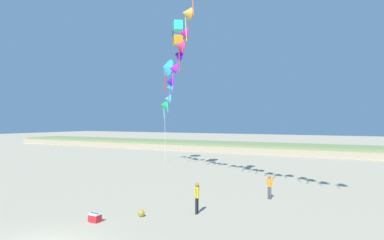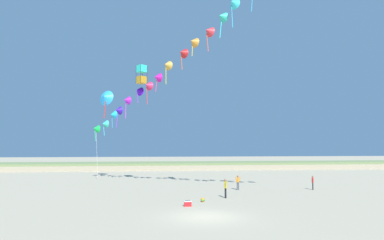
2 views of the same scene
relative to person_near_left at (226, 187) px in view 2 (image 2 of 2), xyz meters
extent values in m
plane|color=tan|center=(-3.02, -7.79, -0.99)|extent=(240.00, 240.00, 0.00)
cube|color=tan|center=(-3.02, 39.12, -0.54)|extent=(120.00, 10.70, 0.90)
cube|color=#7A8E56|center=(-3.02, 39.12, 0.04)|extent=(120.00, 9.09, 0.52)
cylinder|color=black|center=(0.01, -0.08, -0.56)|extent=(0.13, 0.13, 0.87)
cylinder|color=black|center=(-0.01, 0.08, -0.56)|extent=(0.13, 0.13, 0.87)
cylinder|color=yellow|center=(0.00, 0.00, 0.18)|extent=(0.23, 0.23, 0.61)
cylinder|color=yellow|center=(0.01, -0.20, 0.23)|extent=(0.10, 0.21, 0.58)
cylinder|color=yellow|center=(-0.01, 0.20, 0.23)|extent=(0.10, 0.21, 0.58)
sphere|color=#9E7051|center=(0.00, 0.00, 0.61)|extent=(0.23, 0.23, 0.23)
cylinder|color=black|center=(10.43, 4.53, -0.62)|extent=(0.11, 0.11, 0.75)
cylinder|color=black|center=(10.47, 4.65, -0.62)|extent=(0.11, 0.11, 0.75)
cylinder|color=red|center=(10.45, 4.59, 0.03)|extent=(0.20, 0.20, 0.53)
cylinder|color=red|center=(10.39, 4.43, 0.07)|extent=(0.14, 0.19, 0.51)
cylinder|color=red|center=(10.51, 4.75, 0.07)|extent=(0.14, 0.19, 0.51)
sphere|color=#9E7051|center=(10.45, 4.59, 0.40)|extent=(0.20, 0.20, 0.20)
cylinder|color=#474C56|center=(2.41, 5.39, -0.60)|extent=(0.11, 0.11, 0.79)
cylinder|color=#474C56|center=(2.54, 5.36, -0.60)|extent=(0.11, 0.11, 0.79)
cylinder|color=orange|center=(2.48, 5.37, 0.07)|extent=(0.21, 0.21, 0.56)
cylinder|color=orange|center=(2.30, 5.42, 0.12)|extent=(0.20, 0.12, 0.53)
cylinder|color=orange|center=(2.65, 5.33, 0.12)|extent=(0.20, 0.12, 0.53)
sphere|color=#9E7051|center=(2.48, 5.37, 0.46)|extent=(0.21, 0.21, 0.21)
cone|color=#13D345|center=(-14.60, 18.86, 6.08)|extent=(1.32, 1.37, 1.17)
cylinder|color=#39E58F|center=(-14.69, 18.98, 5.11)|extent=(0.18, 0.24, 1.51)
cone|color=#35C6AC|center=(-13.23, 17.62, 6.69)|extent=(1.25, 1.32, 1.12)
cylinder|color=#39DAE5|center=(-13.33, 17.74, 5.77)|extent=(0.21, 0.09, 1.40)
cone|color=#1CBAE5|center=(-11.94, 16.05, 7.84)|extent=(1.26, 1.32, 1.12)
cylinder|color=#3997E5|center=(-12.04, 16.17, 6.84)|extent=(0.18, 0.19, 1.56)
cone|color=#3917C0|center=(-11.14, 14.73, 8.30)|extent=(1.27, 1.30, 1.11)
cylinder|color=#8439E5|center=(-11.24, 14.84, 7.08)|extent=(0.26, 0.27, 2.00)
cone|color=#B21FDE|center=(-9.96, 13.55, 9.51)|extent=(1.27, 1.33, 1.14)
cylinder|color=#E539E3|center=(-10.06, 13.66, 8.23)|extent=(0.08, 0.17, 2.10)
cone|color=#500EDA|center=(-8.39, 11.93, 10.49)|extent=(1.40, 1.38, 1.20)
cylinder|color=#9A39E5|center=(-8.49, 12.04, 9.62)|extent=(0.16, 0.08, 1.31)
cone|color=#DA2759|center=(-7.21, 10.26, 10.90)|extent=(1.37, 1.38, 1.19)
cylinder|color=#E53940|center=(-7.31, 10.38, 9.64)|extent=(0.18, 0.09, 2.06)
cone|color=#D0179C|center=(-6.11, 9.10, 11.67)|extent=(1.21, 1.32, 1.12)
cylinder|color=#E5398B|center=(-6.21, 9.22, 10.70)|extent=(0.24, 0.24, 1.51)
cone|color=gold|center=(-5.05, 7.70, 12.84)|extent=(1.34, 1.33, 1.15)
cylinder|color=yellow|center=(-5.14, 7.82, 11.63)|extent=(0.11, 0.27, 1.98)
cone|color=red|center=(-3.42, 5.90, 13.81)|extent=(1.33, 1.36, 1.17)
cylinder|color=#E55F39|center=(-3.51, 6.01, 12.78)|extent=(0.20, 0.13, 1.63)
cone|color=orange|center=(-2.35, 4.87, 14.74)|extent=(1.32, 1.39, 1.19)
cylinder|color=gold|center=(-2.45, 4.98, 13.87)|extent=(0.15, 0.15, 1.30)
cone|color=red|center=(-0.99, 3.12, 15.38)|extent=(1.36, 1.41, 1.21)
cylinder|color=#E55B39|center=(-1.09, 3.23, 14.22)|extent=(0.24, 0.17, 1.88)
cone|color=#2DC0A3|center=(0.13, 1.77, 16.42)|extent=(1.31, 1.39, 1.19)
cylinder|color=#39DEE5|center=(0.03, 1.88, 15.23)|extent=(0.27, 0.14, 1.93)
cone|color=#33D1D7|center=(1.00, 0.58, 17.37)|extent=(1.42, 1.44, 1.23)
cylinder|color=#39B6E5|center=(0.90, 0.69, 16.06)|extent=(0.18, 0.11, 2.17)
cylinder|color=#39A5E5|center=(2.33, -1.14, 16.74)|extent=(0.18, 0.14, 1.71)
cylinder|color=silver|center=(-14.38, 18.76, 2.46)|extent=(0.47, 0.64, 6.90)
cube|color=gold|center=(-8.01, 11.29, 11.72)|extent=(1.33, 1.33, 0.87)
cube|color=#2DE5CA|center=(-8.01, 11.29, 13.12)|extent=(1.33, 1.33, 0.87)
cylinder|color=black|center=(-7.35, 11.20, 12.42)|extent=(0.04, 0.04, 2.26)
cylinder|color=black|center=(-7.93, 11.95, 12.42)|extent=(0.04, 0.04, 2.26)
cylinder|color=black|center=(-8.68, 11.38, 12.42)|extent=(0.04, 0.04, 2.26)
cylinder|color=black|center=(-8.10, 10.63, 12.42)|extent=(0.04, 0.04, 2.26)
cone|color=#27A4F0|center=(-13.14, 17.05, 10.34)|extent=(2.47, 2.10, 2.27)
cone|color=red|center=(-13.14, 17.05, 10.36)|extent=(1.38, 1.19, 1.26)
cylinder|color=red|center=(-13.14, 17.05, 8.72)|extent=(0.42, 0.43, 2.58)
cube|color=red|center=(-3.79, -3.75, -0.81)|extent=(0.56, 0.40, 0.36)
cube|color=white|center=(-3.79, -3.75, -0.60)|extent=(0.58, 0.41, 0.06)
cylinder|color=black|center=(-3.79, -3.75, -0.54)|extent=(0.45, 0.03, 0.03)
sphere|color=orange|center=(-2.34, -1.88, -0.81)|extent=(0.36, 0.36, 0.36)
cylinder|color=green|center=(-2.34, -1.88, -0.81)|extent=(0.36, 0.36, 0.09)
camera|label=1|loc=(8.70, -16.44, 4.06)|focal=32.00mm
camera|label=2|loc=(-6.46, -30.59, 3.73)|focal=32.00mm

